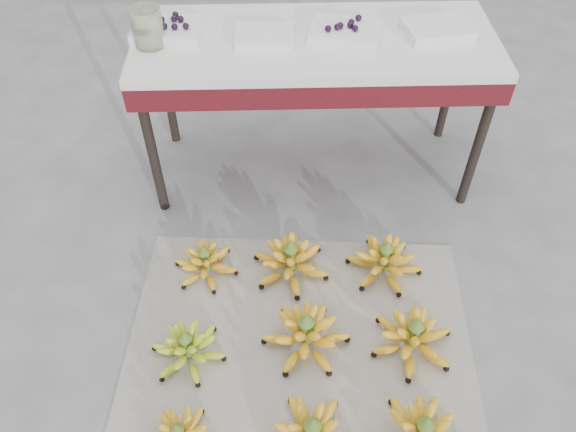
{
  "coord_description": "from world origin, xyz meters",
  "views": [
    {
      "loc": [
        -0.14,
        -0.98,
        1.82
      ],
      "look_at": [
        -0.1,
        0.42,
        0.32
      ],
      "focal_mm": 35.0,
      "sensor_mm": 36.0,
      "label": 1
    }
  ],
  "objects_px": {
    "bunch_mid_center": "(306,334)",
    "vendor_table": "(315,55)",
    "glass_jar": "(147,27)",
    "bunch_mid_left": "(188,348)",
    "bunch_back_right": "(384,261)",
    "bunch_back_center": "(291,261)",
    "tray_far_right": "(438,29)",
    "tray_far_left": "(168,30)",
    "tray_right": "(345,32)",
    "newspaper_mat": "(299,351)",
    "tray_left": "(265,36)",
    "bunch_back_left": "(206,263)",
    "bunch_mid_right": "(413,338)"
  },
  "relations": [
    {
      "from": "bunch_mid_center",
      "to": "vendor_table",
      "type": "relative_size",
      "value": 0.23
    },
    {
      "from": "bunch_mid_center",
      "to": "glass_jar",
      "type": "bearing_deg",
      "value": 125.22
    },
    {
      "from": "bunch_mid_left",
      "to": "bunch_back_right",
      "type": "height_order",
      "value": "bunch_back_right"
    },
    {
      "from": "bunch_back_center",
      "to": "vendor_table",
      "type": "relative_size",
      "value": 0.27
    },
    {
      "from": "bunch_mid_left",
      "to": "tray_far_right",
      "type": "height_order",
      "value": "tray_far_right"
    },
    {
      "from": "tray_far_left",
      "to": "tray_right",
      "type": "height_order",
      "value": "same"
    },
    {
      "from": "newspaper_mat",
      "to": "bunch_mid_left",
      "type": "height_order",
      "value": "bunch_mid_left"
    },
    {
      "from": "bunch_mid_left",
      "to": "bunch_back_center",
      "type": "bearing_deg",
      "value": 59.25
    },
    {
      "from": "tray_far_left",
      "to": "tray_left",
      "type": "bearing_deg",
      "value": -7.68
    },
    {
      "from": "bunch_mid_center",
      "to": "tray_right",
      "type": "height_order",
      "value": "tray_right"
    },
    {
      "from": "bunch_mid_left",
      "to": "bunch_back_left",
      "type": "bearing_deg",
      "value": 99.0
    },
    {
      "from": "newspaper_mat",
      "to": "tray_far_right",
      "type": "height_order",
      "value": "tray_far_right"
    },
    {
      "from": "bunch_mid_right",
      "to": "tray_left",
      "type": "distance_m",
      "value": 1.27
    },
    {
      "from": "bunch_mid_left",
      "to": "bunch_mid_center",
      "type": "xyz_separation_m",
      "value": [
        0.42,
        0.04,
        0.01
      ]
    },
    {
      "from": "tray_left",
      "to": "tray_right",
      "type": "distance_m",
      "value": 0.31
    },
    {
      "from": "vendor_table",
      "to": "tray_far_right",
      "type": "distance_m",
      "value": 0.49
    },
    {
      "from": "bunch_back_center",
      "to": "glass_jar",
      "type": "height_order",
      "value": "glass_jar"
    },
    {
      "from": "bunch_mid_left",
      "to": "bunch_back_right",
      "type": "bearing_deg",
      "value": 40.51
    },
    {
      "from": "newspaper_mat",
      "to": "bunch_mid_center",
      "type": "bearing_deg",
      "value": 50.76
    },
    {
      "from": "bunch_mid_center",
      "to": "tray_far_right",
      "type": "xyz_separation_m",
      "value": [
        0.56,
        0.97,
        0.64
      ]
    },
    {
      "from": "bunch_back_left",
      "to": "glass_jar",
      "type": "relative_size",
      "value": 2.25
    },
    {
      "from": "bunch_mid_left",
      "to": "tray_far_right",
      "type": "xyz_separation_m",
      "value": [
        0.97,
        1.01,
        0.65
      ]
    },
    {
      "from": "glass_jar",
      "to": "bunch_mid_center",
      "type": "bearing_deg",
      "value": -58.44
    },
    {
      "from": "bunch_back_center",
      "to": "vendor_table",
      "type": "bearing_deg",
      "value": 58.69
    },
    {
      "from": "bunch_mid_right",
      "to": "tray_left",
      "type": "relative_size",
      "value": 1.38
    },
    {
      "from": "bunch_mid_right",
      "to": "bunch_back_left",
      "type": "bearing_deg",
      "value": 158.76
    },
    {
      "from": "tray_right",
      "to": "bunch_back_right",
      "type": "bearing_deg",
      "value": -77.26
    },
    {
      "from": "tray_far_left",
      "to": "bunch_mid_right",
      "type": "bearing_deg",
      "value": -48.99
    },
    {
      "from": "newspaper_mat",
      "to": "glass_jar",
      "type": "relative_size",
      "value": 8.46
    },
    {
      "from": "bunch_mid_center",
      "to": "bunch_back_right",
      "type": "bearing_deg",
      "value": 48.46
    },
    {
      "from": "vendor_table",
      "to": "tray_left",
      "type": "relative_size",
      "value": 6.2
    },
    {
      "from": "bunch_mid_right",
      "to": "tray_left",
      "type": "height_order",
      "value": "tray_left"
    },
    {
      "from": "tray_far_right",
      "to": "newspaper_mat",
      "type": "bearing_deg",
      "value": -120.09
    },
    {
      "from": "tray_left",
      "to": "tray_far_right",
      "type": "xyz_separation_m",
      "value": [
        0.68,
        0.03,
        0.0
      ]
    },
    {
      "from": "newspaper_mat",
      "to": "bunch_mid_left",
      "type": "xyz_separation_m",
      "value": [
        -0.4,
        -0.01,
        0.06
      ]
    },
    {
      "from": "glass_jar",
      "to": "tray_right",
      "type": "bearing_deg",
      "value": 2.65
    },
    {
      "from": "bunch_back_right",
      "to": "tray_far_right",
      "type": "height_order",
      "value": "tray_far_right"
    },
    {
      "from": "bunch_mid_right",
      "to": "tray_right",
      "type": "xyz_separation_m",
      "value": [
        -0.19,
        0.98,
        0.65
      ]
    },
    {
      "from": "tray_left",
      "to": "bunch_back_left",
      "type": "bearing_deg",
      "value": -113.28
    },
    {
      "from": "bunch_mid_left",
      "to": "glass_jar",
      "type": "xyz_separation_m",
      "value": [
        -0.15,
        0.96,
        0.7
      ]
    },
    {
      "from": "vendor_table",
      "to": "tray_left",
      "type": "xyz_separation_m",
      "value": [
        -0.2,
        -0.02,
        0.1
      ]
    },
    {
      "from": "newspaper_mat",
      "to": "tray_far_left",
      "type": "distance_m",
      "value": 1.34
    },
    {
      "from": "bunch_back_center",
      "to": "tray_far_right",
      "type": "distance_m",
      "value": 1.08
    },
    {
      "from": "bunch_back_left",
      "to": "tray_right",
      "type": "relative_size",
      "value": 1.09
    },
    {
      "from": "tray_far_left",
      "to": "glass_jar",
      "type": "height_order",
      "value": "glass_jar"
    },
    {
      "from": "newspaper_mat",
      "to": "bunch_mid_left",
      "type": "bearing_deg",
      "value": -178.75
    },
    {
      "from": "vendor_table",
      "to": "tray_far_right",
      "type": "relative_size",
      "value": 5.08
    },
    {
      "from": "bunch_mid_right",
      "to": "bunch_back_center",
      "type": "height_order",
      "value": "bunch_back_center"
    },
    {
      "from": "bunch_back_center",
      "to": "tray_left",
      "type": "height_order",
      "value": "tray_left"
    },
    {
      "from": "bunch_back_right",
      "to": "vendor_table",
      "type": "bearing_deg",
      "value": 126.2
    }
  ]
}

